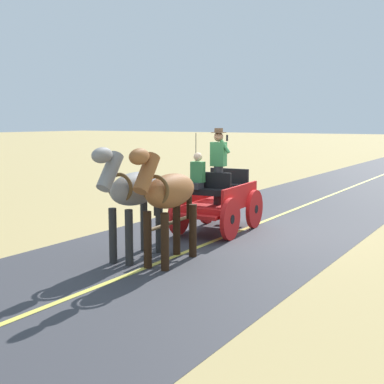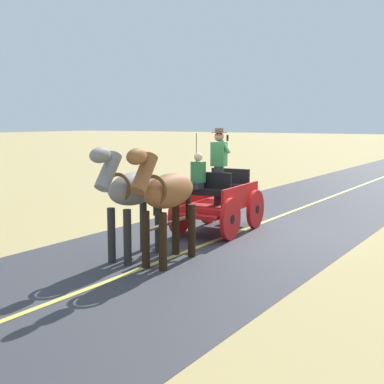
% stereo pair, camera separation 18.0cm
% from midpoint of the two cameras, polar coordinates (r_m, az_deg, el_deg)
% --- Properties ---
extents(ground_plane, '(200.00, 200.00, 0.00)m').
position_cam_midpoint_polar(ground_plane, '(12.88, 4.90, -4.23)').
color(ground_plane, tan).
extents(road_surface, '(5.60, 160.00, 0.01)m').
position_cam_midpoint_polar(road_surface, '(12.88, 4.90, -4.22)').
color(road_surface, '#38383D').
rests_on(road_surface, ground).
extents(road_centre_stripe, '(0.12, 160.00, 0.00)m').
position_cam_midpoint_polar(road_centre_stripe, '(12.88, 4.90, -4.19)').
color(road_centre_stripe, '#DBCC4C').
rests_on(road_centre_stripe, road_surface).
extents(horse_drawn_carriage, '(1.60, 4.52, 2.50)m').
position_cam_midpoint_polar(horse_drawn_carriage, '(12.60, 2.31, -0.71)').
color(horse_drawn_carriage, red).
rests_on(horse_drawn_carriage, ground).
extents(horse_near_side, '(0.69, 2.14, 2.21)m').
position_cam_midpoint_polar(horse_near_side, '(9.70, -3.17, -0.21)').
color(horse_near_side, brown).
rests_on(horse_near_side, ground).
extents(horse_off_side, '(0.69, 2.14, 2.21)m').
position_cam_midpoint_polar(horse_off_side, '(10.10, -6.92, 0.06)').
color(horse_off_side, gray).
rests_on(horse_off_side, ground).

